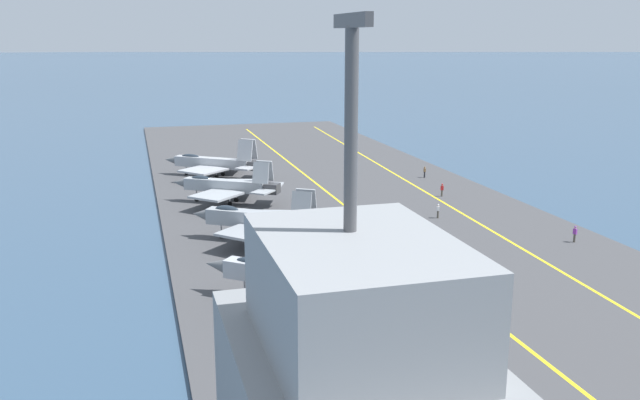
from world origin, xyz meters
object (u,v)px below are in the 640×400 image
at_px(crew_red_vest, 442,189).
at_px(crew_white_vest, 438,210).
at_px(parked_jet_nearest, 300,278).
at_px(parked_jet_fourth, 215,163).
at_px(crew_brown_vest, 425,172).
at_px(parked_jet_third, 228,186).
at_px(parked_jet_second, 259,219).
at_px(crew_purple_vest, 575,233).

height_order(crew_red_vest, crew_white_vest, crew_red_vest).
bearing_deg(crew_red_vest, parked_jet_nearest, 139.23).
bearing_deg(parked_jet_nearest, crew_white_vest, -45.54).
bearing_deg(crew_white_vest, parked_jet_fourth, 35.80).
bearing_deg(crew_brown_vest, crew_red_vest, 166.68).
xyz_separation_m(parked_jet_third, parked_jet_fourth, (18.16, -0.49, -0.15)).
distance_m(parked_jet_nearest, crew_red_vest, 43.77).
relative_size(parked_jet_fourth, crew_red_vest, 8.93).
height_order(parked_jet_second, parked_jet_third, parked_jet_second).
bearing_deg(parked_jet_third, crew_red_vest, -97.22).
xyz_separation_m(crew_purple_vest, crew_brown_vest, (36.33, 1.47, -0.02)).
height_order(parked_jet_fourth, crew_brown_vest, parked_jet_fourth).
distance_m(crew_purple_vest, crew_white_vest, 16.55).
distance_m(parked_jet_second, parked_jet_third, 18.22).
bearing_deg(parked_jet_nearest, parked_jet_second, -0.18).
height_order(parked_jet_third, crew_purple_vest, parked_jet_third).
distance_m(parked_jet_third, parked_jet_fourth, 18.17).
bearing_deg(crew_white_vest, crew_red_vest, -27.74).
relative_size(parked_jet_second, crew_brown_vest, 8.34).
xyz_separation_m(parked_jet_nearest, crew_white_vest, (22.60, -23.03, -1.47)).
bearing_deg(crew_purple_vest, parked_jet_fourth, 36.19).
distance_m(crew_red_vest, crew_brown_vest, 12.95).
bearing_deg(parked_jet_second, crew_brown_vest, -49.32).
distance_m(parked_jet_nearest, parked_jet_fourth, 55.02).
height_order(parked_jet_nearest, crew_brown_vest, parked_jet_nearest).
xyz_separation_m(crew_purple_vest, crew_white_vest, (13.20, 9.99, -0.02)).
distance_m(crew_brown_vest, crew_white_vest, 24.65).
xyz_separation_m(crew_brown_vest, crew_white_vest, (-23.13, 8.52, 0.00)).
bearing_deg(parked_jet_nearest, crew_red_vest, -40.77).
xyz_separation_m(crew_red_vest, crew_purple_vest, (-23.73, -4.45, 0.00)).
distance_m(parked_jet_nearest, crew_brown_vest, 55.58).
bearing_deg(parked_jet_fourth, parked_jet_second, -179.36).
relative_size(crew_red_vest, crew_brown_vest, 1.02).
xyz_separation_m(parked_jet_fourth, crew_white_vest, (-32.41, -23.38, -1.30)).
relative_size(parked_jet_third, crew_purple_vest, 8.14).
bearing_deg(parked_jet_third, crew_purple_vest, -129.03).
distance_m(parked_jet_second, crew_purple_vest, 34.27).
height_order(crew_purple_vest, crew_white_vest, crew_purple_vest).
bearing_deg(crew_brown_vest, parked_jet_third, 105.32).
xyz_separation_m(parked_jet_nearest, parked_jet_second, (18.66, -0.06, 0.08)).
bearing_deg(parked_jet_second, parked_jet_fourth, 0.64).
bearing_deg(parked_jet_third, crew_white_vest, -120.84).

